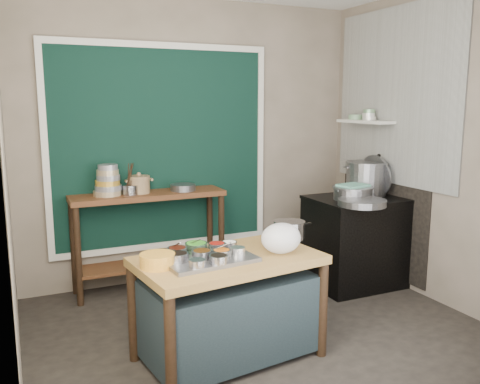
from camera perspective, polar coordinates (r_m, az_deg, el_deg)
name	(u,v)px	position (r m, az deg, el deg)	size (l,w,h in m)	color
floor	(260,331)	(4.21, 2.23, -15.36)	(3.50, 3.00, 0.02)	#2D2822
back_wall	(194,142)	(5.21, -5.19, 5.66)	(3.50, 0.02, 2.80)	gray
left_wall	(4,168)	(3.42, -25.02, 2.42)	(0.02, 3.00, 2.80)	gray
right_wall	(437,147)	(4.88, 21.22, 4.71)	(0.02, 3.00, 2.80)	gray
curtain_panel	(162,148)	(5.07, -8.77, 4.89)	(2.10, 0.02, 1.90)	black
curtain_frame	(162,148)	(5.06, -8.74, 4.88)	(2.22, 0.03, 2.02)	beige
tile_panel	(395,97)	(5.24, 16.99, 10.21)	(0.02, 1.70, 1.70)	#B2B2AA
soot_patch	(383,210)	(5.43, 15.72, -1.96)	(0.01, 1.30, 1.30)	black
wall_shelf	(365,122)	(5.41, 13.90, 7.69)	(0.22, 0.70, 0.03)	beige
prep_table	(229,308)	(3.65, -1.29, -12.87)	(1.25, 0.72, 0.75)	olive
back_counter	(150,241)	(5.00, -10.12, -5.44)	(1.45, 0.40, 0.95)	#543118
stove_block	(357,243)	(5.18, 12.97, -5.55)	(0.90, 0.68, 0.85)	black
stove_top	(359,199)	(5.08, 13.16, -0.77)	(0.92, 0.69, 0.03)	black
condiment_tray	(207,258)	(3.44, -3.74, -7.45)	(0.60, 0.43, 0.03)	gray
condiment_bowls	(204,252)	(3.44, -4.11, -6.77)	(0.55, 0.44, 0.06)	gray
yellow_basin	(157,260)	(3.34, -9.25, -7.58)	(0.23, 0.23, 0.09)	gold
saucepan	(289,230)	(3.97, 5.57, -4.26)	(0.25, 0.25, 0.14)	gray
plastic_bag_a	(281,238)	(3.58, 4.63, -5.19)	(0.29, 0.25, 0.22)	white
plastic_bag_b	(276,236)	(3.73, 4.05, -4.99)	(0.22, 0.18, 0.16)	white
bowl_stack	(108,182)	(4.81, -14.64, 1.09)	(0.25, 0.25, 0.29)	tan
utensil_cup	(130,190)	(4.81, -12.20, 0.24)	(0.15, 0.15, 0.09)	gray
ceramic_crock	(139,186)	(4.87, -11.26, 0.71)	(0.21, 0.21, 0.14)	#8A6D4B
wide_bowl	(183,187)	(4.96, -6.42, 0.52)	(0.24, 0.24, 0.06)	gray
stock_pot	(366,178)	(5.22, 13.98, 1.50)	(0.43, 0.43, 0.33)	gray
pot_lid	(376,175)	(5.25, 15.06, 1.88)	(0.41, 0.41, 0.02)	gray
steamer	(353,193)	(4.95, 12.55, -0.11)	(0.39, 0.39, 0.13)	gray
green_cloth	(353,185)	(4.93, 12.59, 0.73)	(0.27, 0.21, 0.02)	#66ADA0
shallow_pan	(362,203)	(4.69, 13.54, -1.16)	(0.43, 0.43, 0.06)	gray
shelf_bowl_stack	(369,115)	(5.37, 14.30, 8.36)	(0.14, 0.14, 0.11)	silver
shelf_bowl_green	(355,117)	(5.54, 12.84, 8.20)	(0.14, 0.14, 0.05)	gray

